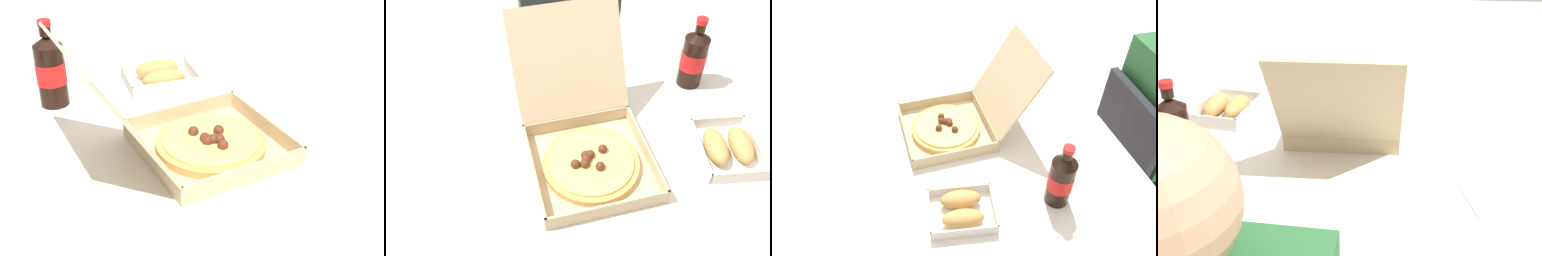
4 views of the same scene
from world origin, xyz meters
TOP-DOWN VIEW (x-y plane):
  - dining_table at (0.00, 0.00)m, footprint 1.25×0.95m
  - pizza_box_open at (-0.04, -0.05)m, footprint 0.30×0.45m
  - bread_side_box at (0.31, -0.13)m, footprint 0.18×0.21m
  - cola_bottle at (0.33, 0.15)m, footprint 0.07×0.07m
  - paper_menu at (-0.44, 0.19)m, footprint 0.24×0.20m

SIDE VIEW (x-z plane):
  - dining_table at x=0.00m, z-range 0.29..1.02m
  - paper_menu at x=-0.44m, z-range 0.73..0.73m
  - bread_side_box at x=0.31m, z-range 0.73..0.78m
  - pizza_box_open at x=-0.04m, z-range 0.63..0.93m
  - cola_bottle at x=0.33m, z-range 0.71..0.94m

